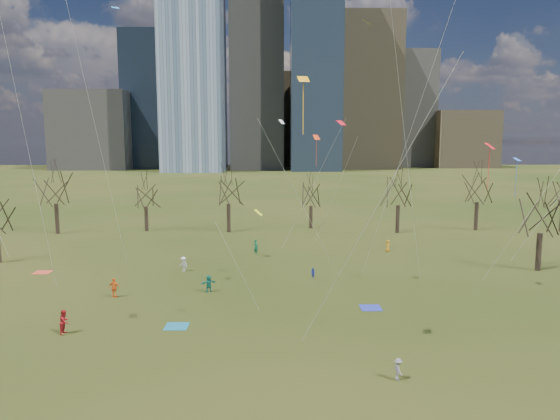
{
  "coord_description": "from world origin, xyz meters",
  "views": [
    {
      "loc": [
        -0.53,
        -30.52,
        12.82
      ],
      "look_at": [
        0.0,
        12.0,
        7.0
      ],
      "focal_mm": 32.0,
      "sensor_mm": 36.0,
      "label": 1
    }
  ],
  "objects_px": {
    "blanket_navy": "(371,308)",
    "person_2": "(65,322)",
    "person_4": "(114,288)",
    "blanket_teal": "(177,326)",
    "blanket_crimson": "(42,272)"
  },
  "relations": [
    {
      "from": "blanket_navy",
      "to": "person_2",
      "type": "distance_m",
      "value": 22.2
    },
    {
      "from": "person_2",
      "to": "person_4",
      "type": "relative_size",
      "value": 1.01
    },
    {
      "from": "person_2",
      "to": "person_4",
      "type": "bearing_deg",
      "value": -3.33
    },
    {
      "from": "blanket_navy",
      "to": "blanket_teal",
      "type": "bearing_deg",
      "value": -165.33
    },
    {
      "from": "person_2",
      "to": "blanket_navy",
      "type": "bearing_deg",
      "value": -74.32
    },
    {
      "from": "blanket_crimson",
      "to": "person_2",
      "type": "distance_m",
      "value": 18.28
    },
    {
      "from": "blanket_teal",
      "to": "person_2",
      "type": "bearing_deg",
      "value": -170.52
    },
    {
      "from": "blanket_teal",
      "to": "person_2",
      "type": "distance_m",
      "value": 7.41
    },
    {
      "from": "blanket_navy",
      "to": "blanket_crimson",
      "type": "relative_size",
      "value": 1.0
    },
    {
      "from": "blanket_teal",
      "to": "person_4",
      "type": "height_order",
      "value": "person_4"
    },
    {
      "from": "blanket_crimson",
      "to": "person_4",
      "type": "relative_size",
      "value": 0.97
    },
    {
      "from": "blanket_crimson",
      "to": "person_2",
      "type": "relative_size",
      "value": 0.96
    },
    {
      "from": "blanket_crimson",
      "to": "person_4",
      "type": "xyz_separation_m",
      "value": [
        9.68,
        -8.06,
        0.81
      ]
    },
    {
      "from": "blanket_crimson",
      "to": "blanket_navy",
      "type": "bearing_deg",
      "value": -19.87
    },
    {
      "from": "blanket_teal",
      "to": "blanket_navy",
      "type": "xyz_separation_m",
      "value": [
        14.36,
        3.76,
        0.0
      ]
    }
  ]
}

